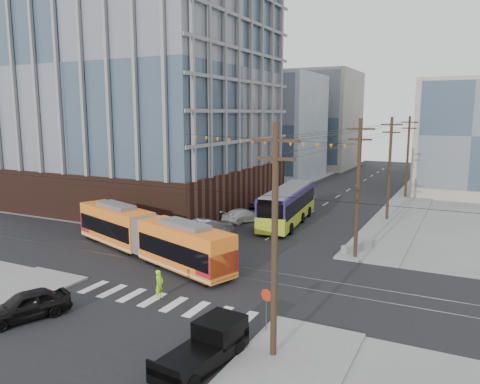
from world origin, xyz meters
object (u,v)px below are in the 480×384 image
(streetcar, at_px, (148,235))
(pickup_truck, at_px, (202,349))
(city_bus, at_px, (288,205))
(black_sedan, at_px, (26,305))

(streetcar, distance_m, pickup_truck, 17.45)
(streetcar, height_order, pickup_truck, streetcar)
(streetcar, xyz_separation_m, pickup_truck, (12.39, -12.27, -0.88))
(city_bus, bearing_deg, pickup_truck, -83.34)
(city_bus, bearing_deg, black_sedan, -106.03)
(pickup_truck, xyz_separation_m, black_sedan, (-11.36, -0.08, -0.07))
(city_bus, bearing_deg, streetcar, -116.52)
(city_bus, height_order, pickup_truck, city_bus)
(black_sedan, bearing_deg, city_bus, 103.59)
(city_bus, distance_m, black_sedan, 28.75)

